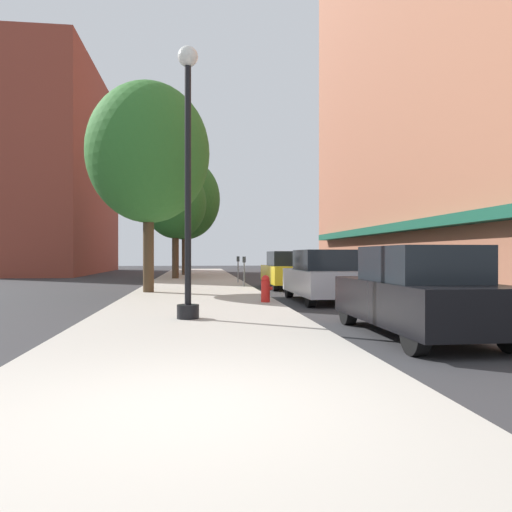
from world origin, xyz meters
The scene contains 14 objects.
ground_plane centered at (4.00, 18.00, 0.00)m, with size 90.00×90.00×0.00m, color #2D2D30.
sidewalk_slab centered at (0.00, 19.00, 0.06)m, with size 4.80×50.00×0.12m, color #A8A399.
building_right_brick centered at (14.99, 22.00, 14.57)m, with size 6.80×40.00×29.20m.
building_far_background centered at (-11.01, 37.00, 8.21)m, with size 6.80×18.00×16.46m.
lamppost centered at (-0.20, 6.11, 3.20)m, with size 0.48×0.48×5.90m.
fire_hydrant centered at (1.99, 9.51, 0.52)m, with size 0.33×0.26×0.79m.
parking_meter_near centered at (2.05, 16.53, 0.95)m, with size 0.14×0.09×1.31m.
parking_meter_far centered at (2.05, 19.67, 0.95)m, with size 0.14×0.09×1.31m.
tree_near centered at (-1.27, 24.28, 4.54)m, with size 3.65×3.65×6.54m.
tree_mid centered at (-0.85, 29.17, 5.36)m, with size 4.89×4.89×8.06m.
tree_far centered at (-1.80, 13.84, 5.29)m, with size 4.54×4.54×7.80m.
car_black centered at (4.00, 3.96, 0.81)m, with size 1.80×4.30×1.66m.
car_silver centered at (4.00, 10.60, 0.81)m, with size 1.80×4.30×1.66m.
car_yellow centered at (4.00, 16.74, 0.81)m, with size 1.80×4.30×1.66m.
Camera 1 is at (-0.00, -4.38, 1.50)m, focal length 33.67 mm.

